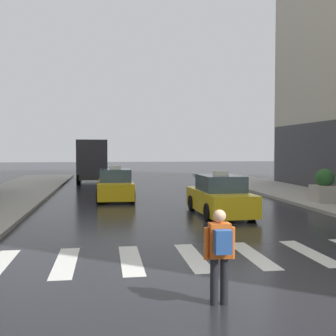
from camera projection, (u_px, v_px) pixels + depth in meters
ground_plane at (269, 298)px, 7.57m from camera, size 160.00×160.00×0.00m
crosswalk_markings at (223, 256)px, 10.53m from camera, size 11.30×2.80×0.01m
taxi_lead at (220, 197)px, 17.15m from camera, size 2.01×4.58×1.80m
taxi_second at (115, 186)px, 22.31m from camera, size 1.95×4.55×1.80m
box_truck at (91, 159)px, 33.11m from camera, size 2.50×7.61×3.35m
pedestrian_with_backpack at (220, 249)px, 7.19m from camera, size 0.55×0.43×1.65m
planter_mid_block at (325, 187)px, 20.08m from camera, size 1.10×1.10×1.60m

